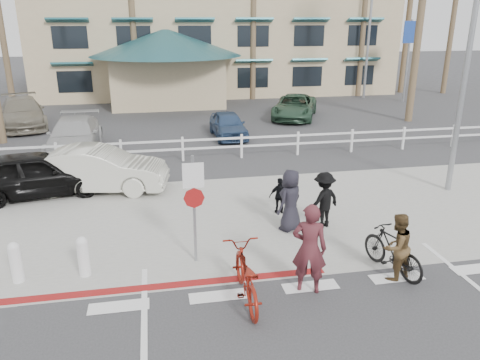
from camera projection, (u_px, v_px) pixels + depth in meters
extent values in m
plane|color=#333335|center=(320.00, 303.00, 9.47)|extent=(140.00, 140.00, 0.00)
cube|color=gray|center=(267.00, 215.00, 13.64)|extent=(22.00, 7.00, 0.01)
cube|color=#333335|center=(241.00, 173.00, 17.36)|extent=(40.00, 5.00, 0.01)
cube|color=#333335|center=(209.00, 121.00, 26.18)|extent=(50.00, 16.00, 0.01)
cube|color=maroon|center=(168.00, 286.00, 10.05)|extent=(7.00, 0.25, 0.02)
imported|color=maroon|center=(245.00, 276.00, 9.38)|extent=(0.76, 2.14, 1.12)
imported|color=#4D1E24|center=(309.00, 249.00, 9.58)|extent=(0.84, 0.70, 1.97)
imported|color=black|center=(393.00, 251.00, 10.45)|extent=(1.00, 1.85, 1.07)
imported|color=#4E391F|center=(397.00, 247.00, 10.12)|extent=(0.90, 0.81, 1.53)
imported|color=black|center=(324.00, 200.00, 12.66)|extent=(1.17, 0.95, 1.58)
imported|color=black|center=(280.00, 196.00, 13.64)|extent=(0.65, 0.29, 1.10)
imported|color=black|center=(290.00, 200.00, 12.47)|extent=(0.99, 0.94, 1.71)
imported|color=beige|center=(98.00, 169.00, 15.40)|extent=(4.71, 2.34, 1.48)
imported|color=black|center=(37.00, 174.00, 14.97)|extent=(4.61, 2.49, 1.49)
imported|color=#A6A6A6|center=(75.00, 136.00, 19.86)|extent=(2.05, 5.00, 1.45)
imported|color=navy|center=(228.00, 125.00, 22.47)|extent=(1.57, 3.65, 1.23)
imported|color=slate|center=(22.00, 113.00, 24.56)|extent=(3.47, 5.63, 1.52)
imported|color=#294834|center=(295.00, 107.00, 26.74)|extent=(3.92, 5.26, 1.33)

